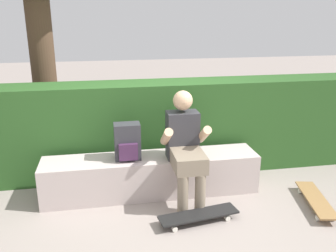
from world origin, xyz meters
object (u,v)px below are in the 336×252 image
(skateboard_beside_bench, at_px, (316,200))
(backpack_on_bench, at_px, (127,142))
(person_skater, at_px, (185,145))
(bench_main, at_px, (151,175))
(skateboard_near_person, at_px, (199,215))

(skateboard_beside_bench, xyz_separation_m, backpack_on_bench, (-1.94, 0.60, 0.56))
(person_skater, distance_m, skateboard_beside_bench, 1.51)
(bench_main, height_order, skateboard_near_person, bench_main)
(bench_main, bearing_deg, skateboard_beside_bench, -19.80)
(skateboard_beside_bench, bearing_deg, backpack_on_bench, 162.90)
(person_skater, distance_m, skateboard_near_person, 0.74)
(bench_main, relative_size, person_skater, 2.01)
(skateboard_near_person, bearing_deg, bench_main, 118.97)
(bench_main, relative_size, skateboard_beside_bench, 2.91)
(bench_main, height_order, skateboard_beside_bench, bench_main)
(skateboard_near_person, relative_size, backpack_on_bench, 2.05)
(skateboard_near_person, bearing_deg, person_skater, 94.77)
(person_skater, xyz_separation_m, backpack_on_bench, (-0.59, 0.20, -0.01))
(skateboard_near_person, height_order, skateboard_beside_bench, same)
(skateboard_near_person, xyz_separation_m, skateboard_beside_bench, (1.31, 0.07, 0.00))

